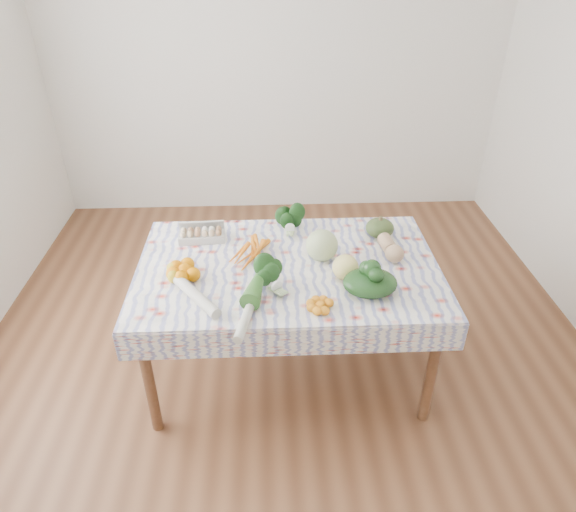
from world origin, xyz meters
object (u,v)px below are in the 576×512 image
object	(u,v)px
cabbage	(322,245)
butternut_squash	(391,247)
egg_carton	(202,236)
grapefruit	(345,267)
dining_table	(288,277)
kabocha_squash	(380,228)

from	to	relation	value
cabbage	butternut_squash	distance (m)	0.40
egg_carton	cabbage	world-z (taller)	cabbage
cabbage	grapefruit	size ratio (longest dim) A/B	1.30
dining_table	butternut_squash	world-z (taller)	butternut_squash
egg_carton	butternut_squash	bearing A→B (deg)	-14.08
dining_table	kabocha_squash	world-z (taller)	kabocha_squash
egg_carton	grapefruit	world-z (taller)	grapefruit
cabbage	butternut_squash	size ratio (longest dim) A/B	0.78
cabbage	grapefruit	xyz separation A→B (m)	(0.11, -0.19, -0.02)
kabocha_squash	butternut_squash	xyz separation A→B (m)	(0.02, -0.22, -0.00)
egg_carton	kabocha_squash	distance (m)	1.06
butternut_squash	cabbage	bearing A→B (deg)	176.35
dining_table	kabocha_squash	bearing A→B (deg)	27.47
cabbage	kabocha_squash	bearing A→B (deg)	32.85
dining_table	kabocha_squash	xyz separation A→B (m)	(0.56, 0.29, 0.14)
kabocha_squash	cabbage	world-z (taller)	cabbage
kabocha_squash	butternut_squash	world-z (taller)	kabocha_squash
kabocha_squash	butternut_squash	bearing A→B (deg)	-84.84
cabbage	grapefruit	distance (m)	0.22
egg_carton	butternut_squash	world-z (taller)	butternut_squash
egg_carton	cabbage	bearing A→B (deg)	-21.74
kabocha_squash	butternut_squash	distance (m)	0.22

